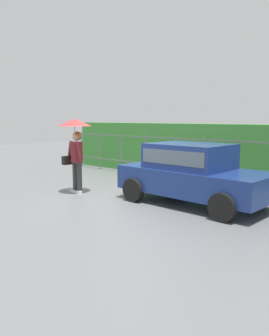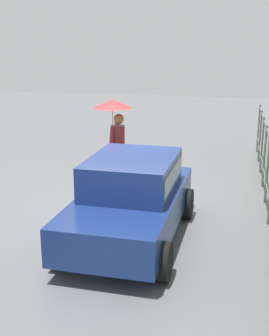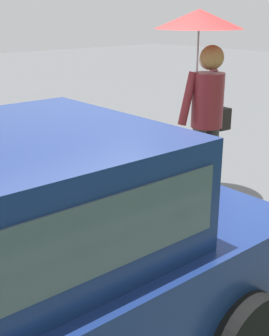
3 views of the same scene
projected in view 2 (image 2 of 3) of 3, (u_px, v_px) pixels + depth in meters
name	position (u px, v px, depth m)	size (l,w,h in m)	color
ground_plane	(120.00, 207.00, 9.59)	(40.00, 40.00, 0.00)	slate
car	(131.00, 196.00, 7.87)	(3.78, 1.95, 1.48)	navy
pedestrian	(115.00, 123.00, 10.82)	(0.92, 0.92, 2.07)	#333333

